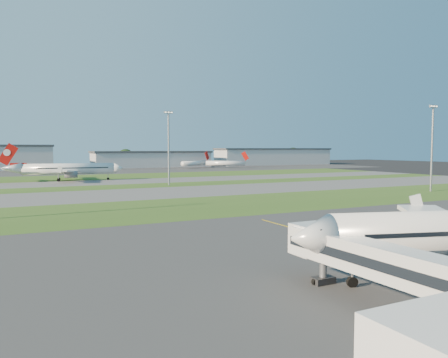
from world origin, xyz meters
TOP-DOWN VIEW (x-y plane):
  - ground at (0.00, 0.00)m, footprint 700.00×700.00m
  - apron_near at (0.00, 0.00)m, footprint 300.00×70.00m
  - grass_strip_a at (0.00, 52.00)m, footprint 300.00×34.00m
  - taxiway_a at (0.00, 85.00)m, footprint 300.00×32.00m
  - grass_strip_b at (0.00, 110.00)m, footprint 300.00×18.00m
  - taxiway_b at (0.00, 132.00)m, footprint 300.00×26.00m
  - grass_strip_c at (0.00, 165.00)m, footprint 300.00×40.00m
  - apron_far at (0.00, 225.00)m, footprint 400.00×80.00m
  - yellow_line at (5.00, 0.00)m, footprint 0.25×60.00m
  - jet_bridge at (-9.81, -15.24)m, footprint 4.20×26.90m
  - airliner_taxiing at (-13.74, 146.05)m, footprint 42.77×36.08m
  - mini_jet_near at (76.09, 228.34)m, footprint 25.86×15.39m
  - mini_jet_far at (94.76, 220.89)m, footprint 25.22×16.55m
  - light_mast_centre at (15.00, 108.00)m, footprint 3.20×0.70m
  - light_mast_east at (78.00, 52.00)m, footprint 3.20×0.70m
  - hangar_east at (55.00, 255.00)m, footprint 81.60×23.00m
  - hangar_far_east at (155.00, 255.00)m, footprint 96.90×23.00m
  - tree_mid_west at (-20.00, 266.00)m, footprint 9.90×9.90m
  - tree_mid_east at (40.00, 269.00)m, footprint 11.55×11.55m
  - tree_east at (115.00, 267.00)m, footprint 10.45×10.45m
  - tree_far_east at (185.00, 271.00)m, footprint 12.65×12.65m

SIDE VIEW (x-z plane):
  - ground at x=0.00m, z-range 0.00..0.00m
  - yellow_line at x=5.00m, z-range -0.01..0.01m
  - apron_near at x=0.00m, z-range 0.00..0.01m
  - grass_strip_a at x=0.00m, z-range 0.00..0.01m
  - taxiway_a at x=0.00m, z-range 0.00..0.01m
  - grass_strip_b at x=0.00m, z-range 0.00..0.01m
  - taxiway_b at x=0.00m, z-range 0.00..0.01m
  - grass_strip_c at x=0.00m, z-range 0.00..0.01m
  - apron_far at x=0.00m, z-range 0.00..0.01m
  - mini_jet_near at x=76.09m, z-range -1.46..8.02m
  - mini_jet_far at x=94.76m, z-range -1.46..8.02m
  - jet_bridge at x=-9.81m, z-range 0.91..7.11m
  - airliner_taxiing at x=-13.74m, z-range -1.99..11.38m
  - hangar_east at x=55.00m, z-range 0.04..11.24m
  - tree_mid_west at x=-20.00m, z-range 0.44..11.24m
  - tree_east at x=115.00m, z-range 0.46..11.86m
  - hangar_far_east at x=155.00m, z-range 0.04..13.24m
  - tree_mid_east at x=40.00m, z-range 0.51..13.11m
  - tree_far_east at x=185.00m, z-range 0.56..14.36m
  - light_mast_centre at x=15.00m, z-range 1.91..27.71m
  - light_mast_east at x=78.00m, z-range 1.91..27.71m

